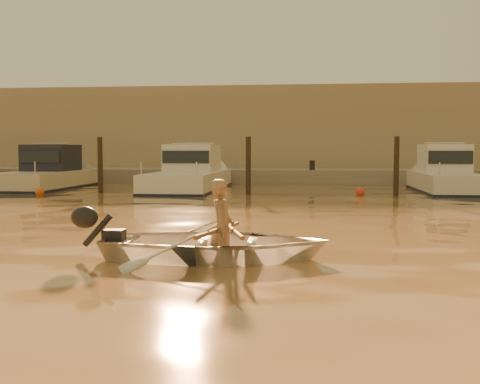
# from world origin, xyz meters

# --- Properties ---
(ground_plane) EXTENTS (160.00, 160.00, 0.00)m
(ground_plane) POSITION_xyz_m (0.00, 0.00, 0.00)
(ground_plane) COLOR brown
(ground_plane) RESTS_ON ground
(dinghy) EXTENTS (3.30, 2.42, 0.67)m
(dinghy) POSITION_xyz_m (0.60, 1.59, 0.21)
(dinghy) COLOR silver
(dinghy) RESTS_ON ground_plane
(person) EXTENTS (0.37, 0.54, 1.45)m
(person) POSITION_xyz_m (0.70, 1.59, 0.42)
(person) COLOR #8F6A47
(person) RESTS_ON dinghy
(outboard_motor) EXTENTS (0.92, 0.44, 0.70)m
(outboard_motor) POSITION_xyz_m (-0.89, 1.53, 0.28)
(outboard_motor) COLOR black
(outboard_motor) RESTS_ON dinghy
(oar_port) EXTENTS (0.58, 2.05, 0.13)m
(oar_port) POSITION_xyz_m (0.85, 1.60, 0.42)
(oar_port) COLOR brown
(oar_port) RESTS_ON dinghy
(oar_starboard) EXTENTS (0.34, 2.09, 0.13)m
(oar_starboard) POSITION_xyz_m (0.65, 1.59, 0.42)
(oar_starboard) COLOR brown
(oar_starboard) RESTS_ON dinghy
(moored_boat_1) EXTENTS (2.17, 6.49, 1.75)m
(moored_boat_1) POSITION_xyz_m (-8.55, 16.00, 0.62)
(moored_boat_1) COLOR beige
(moored_boat_1) RESTS_ON ground_plane
(moored_boat_2) EXTENTS (2.34, 7.82, 1.75)m
(moored_boat_2) POSITION_xyz_m (-2.73, 16.00, 0.62)
(moored_boat_2) COLOR white
(moored_boat_2) RESTS_ON ground_plane
(moored_boat_4) EXTENTS (2.04, 6.35, 1.75)m
(moored_boat_4) POSITION_xyz_m (6.93, 16.00, 0.62)
(moored_boat_4) COLOR silver
(moored_boat_4) RESTS_ON ground_plane
(piling_1) EXTENTS (0.18, 0.18, 2.20)m
(piling_1) POSITION_xyz_m (-5.50, 13.80, 0.90)
(piling_1) COLOR #2D2319
(piling_1) RESTS_ON ground_plane
(piling_2) EXTENTS (0.18, 0.18, 2.20)m
(piling_2) POSITION_xyz_m (-0.20, 13.80, 0.90)
(piling_2) COLOR #2D2319
(piling_2) RESTS_ON ground_plane
(piling_3) EXTENTS (0.18, 0.18, 2.20)m
(piling_3) POSITION_xyz_m (4.80, 13.80, 0.90)
(piling_3) COLOR #2D2319
(piling_3) RESTS_ON ground_plane
(fender_b) EXTENTS (0.30, 0.30, 0.30)m
(fender_b) POSITION_xyz_m (-7.34, 12.85, 0.10)
(fender_b) COLOR #D95719
(fender_b) RESTS_ON ground_plane
(fender_c) EXTENTS (0.30, 0.30, 0.30)m
(fender_c) POSITION_xyz_m (-2.73, 12.91, 0.10)
(fender_c) COLOR white
(fender_c) RESTS_ON ground_plane
(fender_d) EXTENTS (0.30, 0.30, 0.30)m
(fender_d) POSITION_xyz_m (3.64, 14.05, 0.10)
(fender_d) COLOR red
(fender_d) RESTS_ON ground_plane
(quay) EXTENTS (52.00, 4.00, 1.00)m
(quay) POSITION_xyz_m (0.00, 21.50, 0.15)
(quay) COLOR gray
(quay) RESTS_ON ground_plane
(waterfront_building) EXTENTS (46.00, 7.00, 4.80)m
(waterfront_building) POSITION_xyz_m (0.00, 27.00, 2.40)
(waterfront_building) COLOR #9E8466
(waterfront_building) RESTS_ON quay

